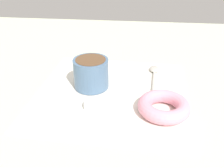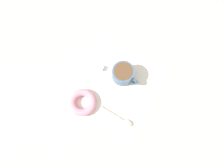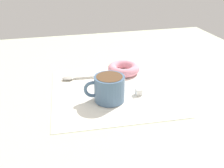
{
  "view_description": "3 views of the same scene",
  "coord_description": "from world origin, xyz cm",
  "px_view_note": "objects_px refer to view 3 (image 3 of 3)",
  "views": [
    {
      "loc": [
        -5.21,
        45.91,
        30.32
      ],
      "look_at": [
        -0.05,
        -2.0,
        2.3
      ],
      "focal_mm": 40.0,
      "sensor_mm": 36.0,
      "label": 1
    },
    {
      "loc": [
        -15.33,
        -9.87,
        81.68
      ],
      "look_at": [
        -0.05,
        -2.0,
        2.3
      ],
      "focal_mm": 35.0,
      "sensor_mm": 36.0,
      "label": 2
    },
    {
      "loc": [
        61.08,
        -16.75,
        34.71
      ],
      "look_at": [
        -0.05,
        -2.0,
        2.3
      ],
      "focal_mm": 40.0,
      "sensor_mm": 36.0,
      "label": 3
    }
  ],
  "objects_px": {
    "donut": "(124,69)",
    "spoon": "(74,78)",
    "coffee_cup": "(109,88)",
    "sugar_cube": "(139,92)"
  },
  "relations": [
    {
      "from": "donut",
      "to": "spoon",
      "type": "distance_m",
      "value": 0.16
    },
    {
      "from": "donut",
      "to": "spoon",
      "type": "bearing_deg",
      "value": -85.77
    },
    {
      "from": "spoon",
      "to": "sugar_cube",
      "type": "bearing_deg",
      "value": 49.75
    },
    {
      "from": "coffee_cup",
      "to": "donut",
      "type": "relative_size",
      "value": 1.04
    },
    {
      "from": "spoon",
      "to": "coffee_cup",
      "type": "bearing_deg",
      "value": 27.27
    },
    {
      "from": "coffee_cup",
      "to": "spoon",
      "type": "height_order",
      "value": "coffee_cup"
    },
    {
      "from": "coffee_cup",
      "to": "donut",
      "type": "xyz_separation_m",
      "value": [
        -0.16,
        0.09,
        -0.02
      ]
    },
    {
      "from": "coffee_cup",
      "to": "sugar_cube",
      "type": "bearing_deg",
      "value": 96.33
    },
    {
      "from": "donut",
      "to": "sugar_cube",
      "type": "bearing_deg",
      "value": 0.16
    },
    {
      "from": "coffee_cup",
      "to": "sugar_cube",
      "type": "relative_size",
      "value": 6.31
    }
  ]
}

